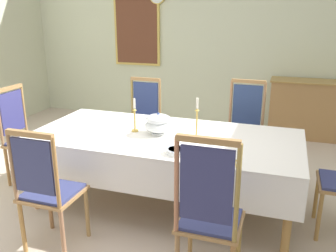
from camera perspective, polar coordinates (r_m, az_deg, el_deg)
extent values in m
cube|color=beige|center=(3.68, -1.28, -13.58)|extent=(7.07, 6.22, 0.04)
cube|color=beige|center=(6.20, 8.83, 16.18)|extent=(7.07, 0.08, 3.50)
cylinder|color=#A27046|center=(3.78, -20.56, -7.39)|extent=(0.07, 0.07, 0.72)
cylinder|color=#A67A41|center=(3.04, 18.65, -13.61)|extent=(0.07, 0.07, 0.72)
cylinder|color=#A27447|center=(4.52, -12.85, -2.56)|extent=(0.07, 0.07, 0.72)
cylinder|color=#98734E|center=(3.92, 18.79, -6.29)|extent=(0.07, 0.07, 0.72)
cube|color=#A07547|center=(3.51, -0.50, -2.52)|extent=(2.46, 1.07, 0.08)
cube|color=#9E7344|center=(3.49, -0.50, -1.67)|extent=(2.58, 1.19, 0.03)
cube|color=white|center=(3.48, -0.50, -1.40)|extent=(2.60, 1.21, 0.00)
cube|color=white|center=(3.04, -4.18, -8.12)|extent=(2.60, 0.00, 0.36)
cube|color=white|center=(4.08, 2.21, -1.21)|extent=(2.60, 0.00, 0.36)
cube|color=white|center=(4.12, -17.76, -1.86)|extent=(0.00, 1.21, 0.36)
cube|color=white|center=(3.39, 20.81, -6.46)|extent=(0.00, 1.21, 0.36)
cylinder|color=#9D6C43|center=(3.46, -18.35, -11.97)|extent=(0.04, 0.04, 0.46)
cylinder|color=#9C7848|center=(3.26, -12.81, -13.35)|extent=(0.04, 0.04, 0.46)
cylinder|color=#A3773E|center=(3.22, -22.22, -14.76)|extent=(0.04, 0.04, 0.46)
cylinder|color=#986B4C|center=(3.01, -16.45, -16.53)|extent=(0.04, 0.04, 0.46)
cube|color=#9E7344|center=(3.11, -17.89, -10.27)|extent=(0.44, 0.42, 0.03)
cube|color=navy|center=(3.10, -17.93, -9.87)|extent=(0.40, 0.38, 0.02)
cylinder|color=#966D4B|center=(2.98, -23.61, -5.97)|extent=(0.03, 0.03, 0.57)
cylinder|color=#9F703D|center=(2.74, -17.45, -7.27)|extent=(0.03, 0.03, 0.57)
cube|color=navy|center=(2.85, -20.72, -6.08)|extent=(0.34, 0.02, 0.43)
cube|color=#9E7344|center=(2.76, -21.29, -1.22)|extent=(0.40, 0.04, 0.04)
cylinder|color=#A17C3D|center=(4.48, -2.93, -4.09)|extent=(0.04, 0.04, 0.46)
cylinder|color=#997A4E|center=(4.62, -7.33, -3.51)|extent=(0.04, 0.04, 0.46)
cylinder|color=#9F6F3F|center=(4.79, -1.37, -2.58)|extent=(0.04, 0.04, 0.46)
cylinder|color=#A76D41|center=(4.93, -5.54, -2.09)|extent=(0.04, 0.04, 0.46)
cube|color=#9E7344|center=(4.62, -4.36, -0.22)|extent=(0.44, 0.42, 0.03)
cube|color=navy|center=(4.61, -4.37, 0.07)|extent=(0.40, 0.38, 0.02)
cylinder|color=#A77B4B|center=(4.64, -1.32, 3.81)|extent=(0.03, 0.03, 0.58)
cylinder|color=olive|center=(4.78, -5.73, 4.14)|extent=(0.03, 0.03, 0.58)
cube|color=navy|center=(4.70, -3.57, 4.33)|extent=(0.34, 0.02, 0.44)
cube|color=#9E7344|center=(4.65, -3.63, 7.47)|extent=(0.40, 0.04, 0.04)
cylinder|color=#A27844|center=(2.95, 3.59, -16.62)|extent=(0.04, 0.04, 0.46)
cylinder|color=olive|center=(2.89, 11.25, -17.69)|extent=(0.04, 0.04, 0.46)
cube|color=#9E7344|center=(2.63, 6.79, -14.99)|extent=(0.44, 0.42, 0.03)
cube|color=navy|center=(2.62, 6.81, -14.54)|extent=(0.40, 0.38, 0.02)
cylinder|color=#A86A4B|center=(2.34, 1.37, -9.50)|extent=(0.03, 0.03, 0.67)
cylinder|color=olive|center=(2.27, 11.00, -10.75)|extent=(0.03, 0.03, 0.67)
cube|color=navy|center=(2.28, 6.13, -9.41)|extent=(0.34, 0.02, 0.51)
cube|color=#9E7344|center=(2.16, 6.39, -2.28)|extent=(0.40, 0.04, 0.04)
cylinder|color=#A46F3F|center=(4.21, 13.99, -6.05)|extent=(0.04, 0.04, 0.46)
cylinder|color=#A16F49|center=(4.25, 8.88, -5.51)|extent=(0.04, 0.04, 0.46)
cylinder|color=#A76E4C|center=(4.55, 14.39, -4.30)|extent=(0.04, 0.04, 0.46)
cylinder|color=#996F44|center=(4.58, 9.65, -3.81)|extent=(0.04, 0.04, 0.46)
cube|color=#9E7344|center=(4.31, 11.93, -1.90)|extent=(0.44, 0.42, 0.03)
cube|color=navy|center=(4.30, 11.95, -1.59)|extent=(0.40, 0.38, 0.02)
cylinder|color=#9A704B|center=(4.38, 15.03, 2.70)|extent=(0.03, 0.03, 0.63)
cylinder|color=#A5724B|center=(4.42, 9.99, 3.16)|extent=(0.03, 0.03, 0.63)
cube|color=navy|center=(4.39, 12.53, 3.33)|extent=(0.34, 0.02, 0.48)
cube|color=#9E7344|center=(4.33, 12.78, 6.98)|extent=(0.40, 0.04, 0.04)
cylinder|color=#A27644|center=(4.47, -17.60, -4.96)|extent=(0.04, 0.04, 0.46)
cylinder|color=#9F6946|center=(4.20, -20.60, -6.78)|extent=(0.04, 0.04, 0.46)
cylinder|color=#9E7748|center=(4.69, -21.20, -4.31)|extent=(0.04, 0.04, 0.46)
cylinder|color=#9C6E3C|center=(4.43, -24.27, -5.99)|extent=(0.04, 0.04, 0.46)
cube|color=#9E7344|center=(4.36, -21.26, -2.53)|extent=(0.42, 0.44, 0.03)
cube|color=navy|center=(4.35, -21.30, -2.23)|extent=(0.38, 0.40, 0.02)
cylinder|color=#A57944|center=(4.53, -22.03, 2.31)|extent=(0.03, 0.03, 0.61)
cube|color=navy|center=(4.38, -23.69, 2.03)|extent=(0.02, 0.34, 0.46)
cube|color=#9E7344|center=(4.32, -24.13, 5.51)|extent=(0.04, 0.40, 0.04)
cylinder|color=#9F753F|center=(3.38, 22.99, -13.22)|extent=(0.04, 0.04, 0.46)
cylinder|color=#A67B3D|center=(3.72, 22.62, -10.30)|extent=(0.04, 0.04, 0.46)
cylinder|color=white|center=(3.50, -1.56, -1.10)|extent=(0.15, 0.15, 0.02)
ellipsoid|color=white|center=(3.48, -1.57, 0.01)|extent=(0.27, 0.27, 0.12)
ellipsoid|color=white|center=(3.46, -1.58, 1.13)|extent=(0.24, 0.24, 0.10)
sphere|color=#334A8D|center=(3.44, -1.59, 1.97)|extent=(0.03, 0.03, 0.03)
cylinder|color=gold|center=(3.59, -5.29, -0.73)|extent=(0.07, 0.07, 0.02)
cylinder|color=gold|center=(3.56, -5.34, 0.97)|extent=(0.02, 0.02, 0.21)
cone|color=gold|center=(3.53, -5.39, 2.67)|extent=(0.04, 0.04, 0.02)
cylinder|color=silver|center=(3.51, -5.41, 3.61)|extent=(0.02, 0.02, 0.10)
cylinder|color=gold|center=(3.40, 4.55, -1.79)|extent=(0.07, 0.07, 0.02)
cylinder|color=gold|center=(3.35, 4.61, 0.42)|extent=(0.02, 0.02, 0.26)
cone|color=gold|center=(3.32, 4.66, 2.64)|extent=(0.04, 0.04, 0.02)
cylinder|color=silver|center=(3.30, 4.69, 3.65)|extent=(0.02, 0.02, 0.10)
cylinder|color=white|center=(2.88, 8.43, -5.39)|extent=(0.17, 0.17, 0.03)
cylinder|color=white|center=(2.88, 8.44, -5.31)|extent=(0.14, 0.14, 0.02)
torus|color=#334A8D|center=(2.88, 8.44, -5.16)|extent=(0.17, 0.17, 0.01)
cylinder|color=white|center=(3.01, 1.42, -4.04)|extent=(0.18, 0.18, 0.04)
cylinder|color=white|center=(3.01, 1.42, -3.93)|extent=(0.15, 0.15, 0.03)
torus|color=#334A8D|center=(3.01, 1.42, -3.71)|extent=(0.17, 0.17, 0.01)
cube|color=gold|center=(2.84, 10.80, -6.14)|extent=(0.04, 0.14, 0.00)
ellipsoid|color=gold|center=(2.92, 10.63, -5.44)|extent=(0.03, 0.05, 0.01)
cube|color=gold|center=(2.96, 3.46, -4.87)|extent=(0.01, 0.14, 0.00)
ellipsoid|color=gold|center=(3.03, 3.85, -4.25)|extent=(0.03, 0.05, 0.01)
cube|color=#9E7344|center=(5.99, 22.65, 2.28)|extent=(1.40, 0.44, 0.88)
cube|color=#9F7A3E|center=(5.90, 23.16, 6.52)|extent=(1.44, 0.48, 0.02)
cube|color=#A86740|center=(6.19, 19.31, 3.12)|extent=(0.59, 0.01, 0.70)
cube|color=#D1B251|center=(6.58, -5.02, 16.36)|extent=(0.86, 0.04, 1.54)
cube|color=brown|center=(6.56, -5.10, 16.35)|extent=(0.78, 0.01, 1.46)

